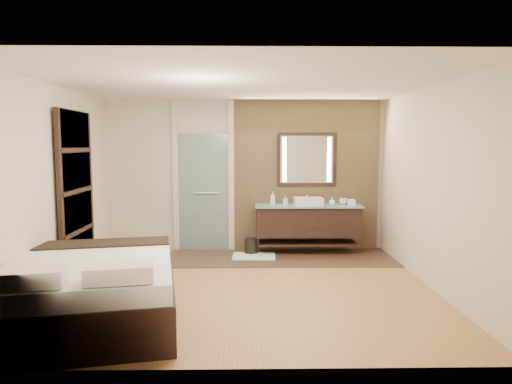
{
  "coord_description": "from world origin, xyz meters",
  "views": [
    {
      "loc": [
        0.06,
        -5.98,
        1.92
      ],
      "look_at": [
        0.17,
        0.6,
        1.23
      ],
      "focal_mm": 32.0,
      "sensor_mm": 36.0,
      "label": 1
    }
  ],
  "objects_px": {
    "bed": "(91,290)",
    "waste_bin": "(251,246)",
    "mirror_unit": "(307,159)",
    "vanity": "(308,221)"
  },
  "relations": [
    {
      "from": "bed",
      "to": "waste_bin",
      "type": "height_order",
      "value": "bed"
    },
    {
      "from": "mirror_unit",
      "to": "vanity",
      "type": "bearing_deg",
      "value": -90.0
    },
    {
      "from": "mirror_unit",
      "to": "bed",
      "type": "relative_size",
      "value": 0.43
    },
    {
      "from": "vanity",
      "to": "mirror_unit",
      "type": "xyz_separation_m",
      "value": [
        0.0,
        0.24,
        1.07
      ]
    },
    {
      "from": "vanity",
      "to": "mirror_unit",
      "type": "distance_m",
      "value": 1.1
    },
    {
      "from": "vanity",
      "to": "bed",
      "type": "bearing_deg",
      "value": -131.78
    },
    {
      "from": "mirror_unit",
      "to": "bed",
      "type": "xyz_separation_m",
      "value": [
        -2.75,
        -3.31,
        -1.3
      ]
    },
    {
      "from": "waste_bin",
      "to": "bed",
      "type": "bearing_deg",
      "value": -120.16
    },
    {
      "from": "mirror_unit",
      "to": "waste_bin",
      "type": "distance_m",
      "value": 1.84
    },
    {
      "from": "vanity",
      "to": "mirror_unit",
      "type": "relative_size",
      "value": 1.75
    }
  ]
}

